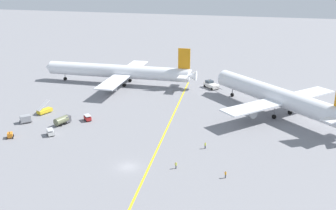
{
  "coord_description": "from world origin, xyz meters",
  "views": [
    {
      "loc": [
        27.69,
        -71.13,
        41.37
      ],
      "look_at": [
        0.98,
        31.17,
        4.0
      ],
      "focal_mm": 41.1,
      "sensor_mm": 36.0,
      "label": 1
    }
  ],
  "objects_px": {
    "pushback_tug": "(211,85)",
    "ground_crew_wing_walker_right": "(176,165)",
    "airliner_being_pushed": "(276,96)",
    "gse_baggage_cart_near_cluster": "(88,118)",
    "gse_stair_truck_yellow": "(44,110)",
    "airliner_at_gate_left": "(119,72)",
    "gse_fuel_bowser_stubby": "(63,120)",
    "gse_gpu_cart_small": "(10,135)",
    "gse_container_dolly_flat": "(25,119)",
    "ground_crew_marshaller_foreground": "(205,145)",
    "gse_baggage_cart_trailing": "(50,132)",
    "ground_crew_ramp_agent_by_cones": "(226,175)"
  },
  "relations": [
    {
      "from": "gse_baggage_cart_near_cluster",
      "to": "gse_container_dolly_flat",
      "type": "bearing_deg",
      "value": -160.41
    },
    {
      "from": "gse_baggage_cart_trailing",
      "to": "gse_fuel_bowser_stubby",
      "type": "xyz_separation_m",
      "value": [
        -0.66,
        7.74,
        0.47
      ]
    },
    {
      "from": "gse_stair_truck_yellow",
      "to": "ground_crew_ramp_agent_by_cones",
      "type": "bearing_deg",
      "value": -23.16
    },
    {
      "from": "gse_baggage_cart_near_cluster",
      "to": "gse_fuel_bowser_stubby",
      "type": "distance_m",
      "value": 7.03
    },
    {
      "from": "airliner_being_pushed",
      "to": "gse_fuel_bowser_stubby",
      "type": "bearing_deg",
      "value": -157.49
    },
    {
      "from": "gse_baggage_cart_near_cluster",
      "to": "ground_crew_marshaller_foreground",
      "type": "height_order",
      "value": "gse_baggage_cart_near_cluster"
    },
    {
      "from": "ground_crew_ramp_agent_by_cones",
      "to": "gse_gpu_cart_small",
      "type": "bearing_deg",
      "value": 173.63
    },
    {
      "from": "airliner_at_gate_left",
      "to": "gse_gpu_cart_small",
      "type": "height_order",
      "value": "airliner_at_gate_left"
    },
    {
      "from": "airliner_being_pushed",
      "to": "gse_baggage_cart_near_cluster",
      "type": "xyz_separation_m",
      "value": [
        -52.45,
        -19.66,
        -4.68
      ]
    },
    {
      "from": "gse_stair_truck_yellow",
      "to": "ground_crew_marshaller_foreground",
      "type": "relative_size",
      "value": 2.99
    },
    {
      "from": "airliner_at_gate_left",
      "to": "ground_crew_marshaller_foreground",
      "type": "bearing_deg",
      "value": -49.11
    },
    {
      "from": "airliner_being_pushed",
      "to": "ground_crew_wing_walker_right",
      "type": "distance_m",
      "value": 46.17
    },
    {
      "from": "pushback_tug",
      "to": "gse_gpu_cart_small",
      "type": "height_order",
      "value": "pushback_tug"
    },
    {
      "from": "airliner_at_gate_left",
      "to": "gse_stair_truck_yellow",
      "type": "bearing_deg",
      "value": -106.15
    },
    {
      "from": "gse_baggage_cart_near_cluster",
      "to": "ground_crew_marshaller_foreground",
      "type": "relative_size",
      "value": 1.85
    },
    {
      "from": "gse_container_dolly_flat",
      "to": "gse_fuel_bowser_stubby",
      "type": "xyz_separation_m",
      "value": [
        10.99,
        1.52,
        0.16
      ]
    },
    {
      "from": "airliner_at_gate_left",
      "to": "gse_fuel_bowser_stubby",
      "type": "xyz_separation_m",
      "value": [
        -0.45,
        -42.09,
        -3.52
      ]
    },
    {
      "from": "airliner_being_pushed",
      "to": "gse_container_dolly_flat",
      "type": "height_order",
      "value": "airliner_being_pushed"
    },
    {
      "from": "gse_gpu_cart_small",
      "to": "gse_stair_truck_yellow",
      "type": "bearing_deg",
      "value": 93.69
    },
    {
      "from": "ground_crew_wing_walker_right",
      "to": "ground_crew_marshaller_foreground",
      "type": "relative_size",
      "value": 0.97
    },
    {
      "from": "airliner_at_gate_left",
      "to": "ground_crew_marshaller_foreground",
      "type": "height_order",
      "value": "airliner_at_gate_left"
    },
    {
      "from": "airliner_being_pushed",
      "to": "ground_crew_marshaller_foreground",
      "type": "relative_size",
      "value": 25.91
    },
    {
      "from": "ground_crew_marshaller_foreground",
      "to": "gse_baggage_cart_trailing",
      "type": "bearing_deg",
      "value": -176.55
    },
    {
      "from": "gse_gpu_cart_small",
      "to": "ground_crew_wing_walker_right",
      "type": "xyz_separation_m",
      "value": [
        45.55,
        -4.99,
        0.03
      ]
    },
    {
      "from": "ground_crew_ramp_agent_by_cones",
      "to": "ground_crew_wing_walker_right",
      "type": "bearing_deg",
      "value": 173.14
    },
    {
      "from": "airliner_at_gate_left",
      "to": "pushback_tug",
      "type": "distance_m",
      "value": 35.15
    },
    {
      "from": "gse_baggage_cart_near_cluster",
      "to": "ground_crew_marshaller_foreground",
      "type": "xyz_separation_m",
      "value": [
        35.96,
        -9.62,
        -0.0
      ]
    },
    {
      "from": "gse_container_dolly_flat",
      "to": "gse_gpu_cart_small",
      "type": "bearing_deg",
      "value": -77.21
    },
    {
      "from": "airliner_at_gate_left",
      "to": "ground_crew_marshaller_foreground",
      "type": "distance_m",
      "value": 62.78
    },
    {
      "from": "gse_baggage_cart_trailing",
      "to": "gse_fuel_bowser_stubby",
      "type": "height_order",
      "value": "gse_fuel_bowser_stubby"
    },
    {
      "from": "airliner_being_pushed",
      "to": "ground_crew_ramp_agent_by_cones",
      "type": "bearing_deg",
      "value": -103.41
    },
    {
      "from": "gse_gpu_cart_small",
      "to": "gse_fuel_bowser_stubby",
      "type": "height_order",
      "value": "gse_fuel_bowser_stubby"
    },
    {
      "from": "airliner_at_gate_left",
      "to": "gse_stair_truck_yellow",
      "type": "distance_m",
      "value": 37.17
    },
    {
      "from": "gse_gpu_cart_small",
      "to": "gse_fuel_bowser_stubby",
      "type": "xyz_separation_m",
      "value": [
        8.65,
        11.82,
        0.54
      ]
    },
    {
      "from": "gse_container_dolly_flat",
      "to": "ground_crew_wing_walker_right",
      "type": "height_order",
      "value": "gse_container_dolly_flat"
    },
    {
      "from": "ground_crew_wing_walker_right",
      "to": "ground_crew_marshaller_foreground",
      "type": "distance_m",
      "value": 12.4
    },
    {
      "from": "gse_baggage_cart_trailing",
      "to": "ground_crew_ramp_agent_by_cones",
      "type": "xyz_separation_m",
      "value": [
        47.24,
        -10.4,
        -0.05
      ]
    },
    {
      "from": "gse_baggage_cart_near_cluster",
      "to": "gse_stair_truck_yellow",
      "type": "relative_size",
      "value": 0.62
    },
    {
      "from": "gse_baggage_cart_trailing",
      "to": "ground_crew_wing_walker_right",
      "type": "relative_size",
      "value": 1.93
    },
    {
      "from": "ground_crew_ramp_agent_by_cones",
      "to": "gse_container_dolly_flat",
      "type": "bearing_deg",
      "value": 164.25
    },
    {
      "from": "gse_baggage_cart_near_cluster",
      "to": "gse_stair_truck_yellow",
      "type": "distance_m",
      "value": 15.51
    },
    {
      "from": "pushback_tug",
      "to": "gse_gpu_cart_small",
      "type": "bearing_deg",
      "value": -127.33
    },
    {
      "from": "gse_stair_truck_yellow",
      "to": "ground_crew_wing_walker_right",
      "type": "relative_size",
      "value": 3.09
    },
    {
      "from": "airliner_being_pushed",
      "to": "gse_baggage_cart_trailing",
      "type": "xyz_separation_m",
      "value": [
        -57.29,
        -31.75,
        -4.68
      ]
    },
    {
      "from": "gse_baggage_cart_near_cluster",
      "to": "ground_crew_wing_walker_right",
      "type": "height_order",
      "value": "gse_baggage_cart_near_cluster"
    },
    {
      "from": "gse_baggage_cart_near_cluster",
      "to": "gse_fuel_bowser_stubby",
      "type": "relative_size",
      "value": 0.58
    },
    {
      "from": "pushback_tug",
      "to": "ground_crew_wing_walker_right",
      "type": "relative_size",
      "value": 4.94
    },
    {
      "from": "pushback_tug",
      "to": "gse_container_dolly_flat",
      "type": "height_order",
      "value": "pushback_tug"
    },
    {
      "from": "gse_gpu_cart_small",
      "to": "ground_crew_wing_walker_right",
      "type": "height_order",
      "value": "gse_gpu_cart_small"
    },
    {
      "from": "gse_baggage_cart_near_cluster",
      "to": "gse_stair_truck_yellow",
      "type": "xyz_separation_m",
      "value": [
        -15.34,
        2.23,
        0.16
      ]
    }
  ]
}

